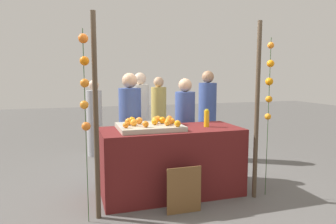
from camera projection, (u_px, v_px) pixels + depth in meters
ground_plane at (171, 193)px, 4.18m from camera, size 24.00×24.00×0.00m
stall_counter at (171, 161)px, 4.13m from camera, size 1.85×0.81×0.90m
orange_tray at (150, 127)px, 4.00m from camera, size 0.81×0.67×0.06m
orange_0 at (158, 119)px, 4.27m from camera, size 0.08×0.08×0.08m
orange_1 at (172, 121)px, 4.06m from camera, size 0.07×0.07×0.07m
orange_2 at (162, 120)px, 4.09m from camera, size 0.09×0.09×0.09m
orange_3 at (134, 123)px, 3.88m from camera, size 0.09×0.09×0.09m
orange_4 at (129, 122)px, 3.95m from camera, size 0.09×0.09×0.09m
orange_5 at (132, 120)px, 4.11m from camera, size 0.09×0.09×0.09m
orange_6 at (139, 121)px, 4.04m from camera, size 0.09×0.09×0.09m
orange_7 at (146, 124)px, 3.78m from camera, size 0.08×0.08×0.08m
orange_8 at (169, 119)px, 4.21m from camera, size 0.09×0.09×0.09m
orange_9 at (168, 121)px, 3.99m from camera, size 0.09×0.09×0.09m
orange_10 at (126, 125)px, 3.73m from camera, size 0.07×0.07×0.07m
orange_11 at (177, 124)px, 3.82m from camera, size 0.08×0.08×0.08m
orange_12 at (155, 120)px, 4.09m from camera, size 0.09×0.09×0.09m
orange_13 at (155, 122)px, 3.97m from camera, size 0.08×0.08×0.08m
orange_14 at (167, 123)px, 3.91m from camera, size 0.07×0.07×0.07m
juice_bottle at (207, 118)px, 4.18m from camera, size 0.07×0.07×0.24m
chalkboard_sign at (184, 191)px, 3.55m from camera, size 0.42×0.03×0.56m
vendor_left at (130, 132)px, 4.54m from camera, size 0.33×0.33×1.63m
vendor_right at (185, 131)px, 4.83m from camera, size 0.31×0.31×1.55m
crowd_person_0 at (95, 121)px, 6.08m from camera, size 0.30×0.30×1.50m
crowd_person_1 at (159, 117)px, 6.38m from camera, size 0.31×0.31×1.56m
crowd_person_2 at (207, 118)px, 5.85m from camera, size 0.34×0.34×1.68m
crowd_person_3 at (141, 120)px, 5.73m from camera, size 0.33×0.33×1.64m
canopy_post_left at (96, 118)px, 3.33m from camera, size 0.06×0.06×2.27m
canopy_post_right at (257, 112)px, 3.92m from camera, size 0.06×0.06×2.27m
garland_strand_left at (85, 82)px, 3.19m from camera, size 0.11×0.11×2.07m
garland_strand_right at (269, 82)px, 3.94m from camera, size 0.11×0.10×2.07m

